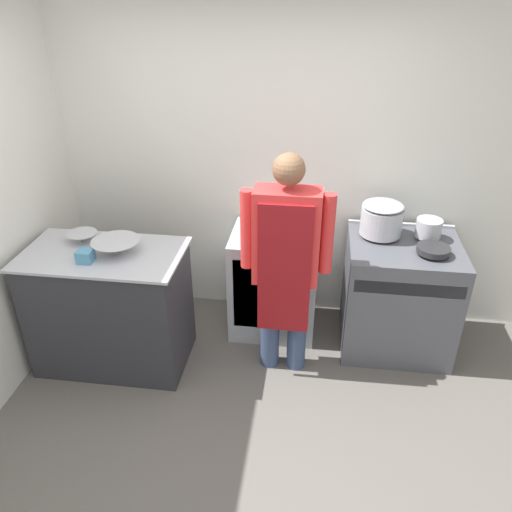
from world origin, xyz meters
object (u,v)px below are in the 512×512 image
Objects in this scene: stock_pot at (382,218)px; saute_pan at (433,249)px; fridge_unit at (274,282)px; sauce_pot at (429,228)px; person_cook at (286,257)px; stove at (398,296)px; mixing_bowl at (116,247)px; plastic_tub at (85,256)px.

stock_pot is 0.44m from saute_pan.
fridge_unit is 1.00m from stock_pot.
sauce_pot is at bearing 90.00° from saute_pan.
stove is at bearing 24.83° from person_cook.
sauce_pot is (0.16, 0.13, 0.53)m from stove.
stove is at bearing -34.33° from stock_pot.
stock_pot is (0.67, 0.52, 0.09)m from person_cook.
mixing_bowl is 1.42× the size of saute_pan.
sauce_pot reaches higher than fridge_unit.
sauce_pot reaches higher than stove.
mixing_bowl is 2.28m from sauce_pot.
person_cook reaches higher than fridge_unit.
saute_pan is at bearing -90.00° from sauce_pot.
plastic_tub is 0.43× the size of saute_pan.
saute_pan is (0.35, -0.25, -0.11)m from stock_pot.
stock_pot reaches higher than mixing_bowl.
plastic_tub reaches higher than stove.
stock_pot is at bearing 145.67° from stove.
mixing_bowl is 1.76× the size of sauce_pot.
plastic_tub is 2.41m from saute_pan.
plastic_tub reaches higher than saute_pan.
mixing_bowl is 0.22m from plastic_tub.
saute_pan reaches higher than fridge_unit.
person_cook reaches higher than stock_pot.
plastic_tub is (-0.16, -0.14, -0.01)m from mixing_bowl.
stove is at bearing 15.66° from plastic_tub.
saute_pan is 1.24× the size of sauce_pot.
sauce_pot is (0.00, 0.25, 0.05)m from saute_pan.
person_cook is at bearing -165.05° from saute_pan.
saute_pan is at bearing 11.76° from plastic_tub.
person_cook is at bearing 9.25° from plastic_tub.
fridge_unit is 2.60× the size of mixing_bowl.
stock_pot is at bearing 17.90° from mixing_bowl.
person_cook is at bearing -155.17° from stove.
stove is 0.54× the size of person_cook.
plastic_tub is at bearing -162.54° from sauce_pot.
stove reaches higher than fridge_unit.
fridge_unit is at bearing 30.35° from plastic_tub.
stove is at bearing 142.97° from saute_pan.
stock_pot reaches higher than saute_pan.
stock_pot is 1.32× the size of saute_pan.
stock_pot is at bearing 180.00° from sauce_pot.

